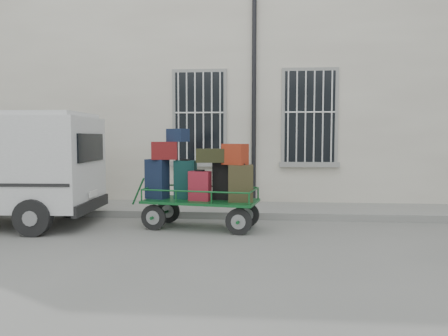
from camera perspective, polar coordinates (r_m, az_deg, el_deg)
ground at (r=8.09m, az=-3.38°, el=-8.46°), size 80.00×80.00×0.00m
building at (r=13.42m, az=0.05°, el=9.36°), size 24.00×5.15×6.00m
sidewalk at (r=10.22m, az=-1.57°, el=-5.41°), size 24.00×1.70×0.15m
luggage_cart at (r=8.34m, az=-3.24°, el=-1.81°), size 2.56×1.31×1.91m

